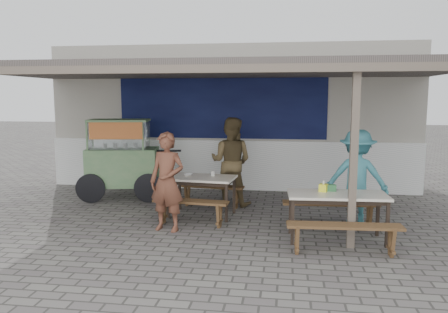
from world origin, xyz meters
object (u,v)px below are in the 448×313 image
(patron_right_table, at_px, (357,177))
(bench_right_street, at_px, (344,232))
(table_left, at_px, (202,181))
(condiment_bowl, at_px, (188,175))
(table_right, at_px, (337,198))
(condiment_jar, at_px, (213,173))
(patron_street_side, at_px, (167,182))
(donation_box, at_px, (331,188))
(tissue_box, at_px, (323,188))
(patron_wall_side, at_px, (231,161))
(bench_left_wall, at_px, (211,191))
(bench_left_street, at_px, (191,207))
(bench_right_wall, at_px, (330,208))
(vendor_cart, at_px, (122,156))

(patron_right_table, bearing_deg, bench_right_street, 85.52)
(table_left, bearing_deg, condiment_bowl, 174.73)
(table_right, distance_m, condiment_jar, 2.52)
(patron_street_side, height_order, condiment_jar, patron_street_side)
(bench_right_street, height_order, patron_right_table, patron_right_table)
(donation_box, bearing_deg, tissue_box, -156.34)
(table_right, bearing_deg, tissue_box, 146.39)
(patron_wall_side, distance_m, condiment_jar, 0.83)
(bench_left_wall, height_order, patron_right_table, patron_right_table)
(bench_right_street, bearing_deg, donation_box, 95.19)
(bench_left_street, bearing_deg, condiment_bowl, 111.44)
(bench_right_street, height_order, patron_street_side, patron_street_side)
(tissue_box, xyz_separation_m, donation_box, (0.12, 0.05, -0.01))
(bench_right_wall, relative_size, donation_box, 10.50)
(tissue_box, bearing_deg, bench_left_wall, 141.60)
(patron_right_table, distance_m, condiment_bowl, 3.09)
(patron_street_side, relative_size, donation_box, 10.73)
(patron_street_side, bearing_deg, condiment_jar, 73.94)
(patron_right_table, bearing_deg, vendor_cart, -5.23)
(vendor_cart, bearing_deg, table_left, -39.47)
(patron_street_side, bearing_deg, bench_right_street, -4.48)
(table_left, xyz_separation_m, bench_left_wall, (0.07, 0.67, -0.34))
(bench_left_wall, bearing_deg, patron_wall_side, 40.31)
(condiment_bowl, bearing_deg, bench_right_street, -34.40)
(table_left, xyz_separation_m, patron_right_table, (2.82, -0.10, 0.17))
(patron_street_side, height_order, patron_wall_side, patron_wall_side)
(bench_right_wall, distance_m, tissue_box, 0.73)
(table_right, xyz_separation_m, condiment_bowl, (-2.64, 1.17, 0.10))
(table_left, distance_m, bench_right_street, 3.01)
(vendor_cart, bearing_deg, bench_right_street, -43.29)
(table_left, relative_size, bench_left_wall, 0.96)
(vendor_cart, bearing_deg, condiment_bowl, -41.89)
(donation_box, bearing_deg, table_left, 157.54)
(tissue_box, bearing_deg, condiment_jar, 150.17)
(table_left, height_order, tissue_box, tissue_box)
(table_left, distance_m, patron_wall_side, 1.05)
(bench_right_wall, xyz_separation_m, condiment_jar, (-2.15, 0.60, 0.45))
(bench_left_wall, bearing_deg, patron_street_side, -99.75)
(table_right, bearing_deg, bench_left_wall, 139.28)
(table_right, height_order, condiment_jar, condiment_jar)
(patron_street_side, bearing_deg, bench_left_street, 56.13)
(patron_wall_side, relative_size, condiment_jar, 20.71)
(table_right, distance_m, tissue_box, 0.28)
(bench_right_wall, bearing_deg, donation_box, -99.00)
(bench_right_street, bearing_deg, table_right, 90.00)
(patron_wall_side, bearing_deg, tissue_box, 143.25)
(tissue_box, bearing_deg, bench_right_wall, 72.30)
(bench_right_street, distance_m, vendor_cart, 5.34)
(table_right, distance_m, bench_right_street, 0.74)
(bench_left_street, bearing_deg, condiment_jar, 78.15)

